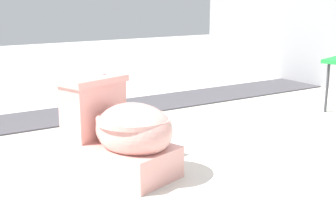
% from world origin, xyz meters
% --- Properties ---
extents(ground_plane, '(14.00, 14.00, 0.00)m').
position_xyz_m(ground_plane, '(0.00, 0.00, 0.00)').
color(ground_plane, beige).
extents(gravel_strip, '(0.56, 8.00, 0.01)m').
position_xyz_m(gravel_strip, '(-1.35, 0.50, 0.01)').
color(gravel_strip, '#423F44').
rests_on(gravel_strip, ground).
extents(toilet, '(0.71, 0.55, 0.52)m').
position_xyz_m(toilet, '(-0.02, -0.16, 0.22)').
color(toilet, '#E09E93').
rests_on(toilet, ground).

